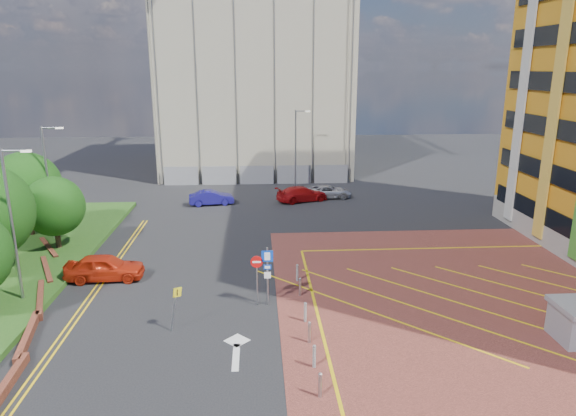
{
  "coord_description": "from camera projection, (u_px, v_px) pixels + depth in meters",
  "views": [
    {
      "loc": [
        0.05,
        -23.82,
        12.16
      ],
      "look_at": [
        1.67,
        2.52,
        4.88
      ],
      "focal_mm": 32.0,
      "sensor_mm": 36.0,
      "label": 1
    }
  ],
  "objects": [
    {
      "name": "warning_sign",
      "position": [
        175.0,
        303.0,
        24.08
      ],
      "size": [
        0.65,
        0.4,
        2.25
      ],
      "color": "#9EA0A8",
      "rests_on": "ground"
    },
    {
      "name": "lamp_back",
      "position": [
        296.0,
        146.0,
        52.17
      ],
      "size": [
        1.53,
        0.16,
        8.0
      ],
      "color": "#9EA0A8",
      "rests_on": "ground"
    },
    {
      "name": "sign_cluster",
      "position": [
        263.0,
        271.0,
        26.59
      ],
      "size": [
        1.17,
        0.12,
        3.2
      ],
      "color": "#9EA0A8",
      "rests_on": "ground"
    },
    {
      "name": "construction_building",
      "position": [
        255.0,
        77.0,
        61.71
      ],
      "size": [
        21.2,
        19.2,
        22.0
      ],
      "primitive_type": "cube",
      "color": "#A39B85",
      "rests_on": "ground"
    },
    {
      "name": "ground",
      "position": [
        258.0,
        314.0,
        26.14
      ],
      "size": [
        140.0,
        140.0,
        0.0
      ],
      "primitive_type": "plane",
      "color": "black",
      "rests_on": "ground"
    },
    {
      "name": "tree_d",
      "position": [
        26.0,
        187.0,
        36.65
      ],
      "size": [
        5.0,
        5.0,
        6.08
      ],
      "color": "#3D2B1C",
      "rests_on": "grass_bed"
    },
    {
      "name": "forecourt",
      "position": [
        525.0,
        306.0,
        26.97
      ],
      "size": [
        26.0,
        26.0,
        0.02
      ],
      "primitive_type": "cube",
      "color": "brown",
      "rests_on": "ground"
    },
    {
      "name": "construction_fence",
      "position": [
        266.0,
        175.0,
        54.8
      ],
      "size": [
        21.6,
        0.06,
        2.0
      ],
      "primitive_type": "cube",
      "color": "gray",
      "rests_on": "ground"
    },
    {
      "name": "retaining_wall",
      "position": [
        37.0,
        299.0,
        27.32
      ],
      "size": [
        6.06,
        20.33,
        0.4
      ],
      "color": "brown",
      "rests_on": "ground"
    },
    {
      "name": "tree_c",
      "position": [
        54.0,
        206.0,
        34.12
      ],
      "size": [
        4.0,
        4.0,
        4.9
      ],
      "color": "#3D2B1C",
      "rests_on": "grass_bed"
    },
    {
      "name": "lamp_left_near",
      "position": [
        13.0,
        219.0,
        26.1
      ],
      "size": [
        1.53,
        0.16,
        8.0
      ],
      "color": "#9EA0A8",
      "rests_on": "grass_bed"
    },
    {
      "name": "car_red_left",
      "position": [
        105.0,
        267.0,
        30.16
      ],
      "size": [
        4.58,
        1.97,
        1.54
      ],
      "primitive_type": "imported",
      "rotation": [
        0.0,
        0.0,
        1.6
      ],
      "color": "red",
      "rests_on": "ground"
    },
    {
      "name": "car_red_back",
      "position": [
        302.0,
        194.0,
        47.87
      ],
      "size": [
        5.25,
        3.52,
        1.41
      ],
      "primitive_type": "imported",
      "rotation": [
        0.0,
        0.0,
        1.92
      ],
      "color": "#9E0D0F",
      "rests_on": "ground"
    },
    {
      "name": "car_silver_back",
      "position": [
        328.0,
        192.0,
        49.15
      ],
      "size": [
        4.38,
        2.02,
        1.22
      ],
      "primitive_type": "imported",
      "rotation": [
        0.0,
        0.0,
        1.57
      ],
      "color": "#B5B5BD",
      "rests_on": "ground"
    },
    {
      "name": "car_blue_back",
      "position": [
        211.0,
        198.0,
        46.65
      ],
      "size": [
        4.19,
        2.02,
        1.33
      ],
      "primitive_type": "imported",
      "rotation": [
        0.0,
        0.0,
        1.73
      ],
      "color": "navy",
      "rests_on": "ground"
    },
    {
      "name": "lamp_left_far",
      "position": [
        49.0,
        179.0,
        35.6
      ],
      "size": [
        1.53,
        0.16,
        8.0
      ],
      "color": "#9EA0A8",
      "rests_on": "grass_bed"
    },
    {
      "name": "bollard_row",
      "position": [
        307.0,
        320.0,
        24.55
      ],
      "size": [
        0.14,
        11.14,
        0.9
      ],
      "color": "#9EA0A8",
      "rests_on": "forecourt"
    }
  ]
}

